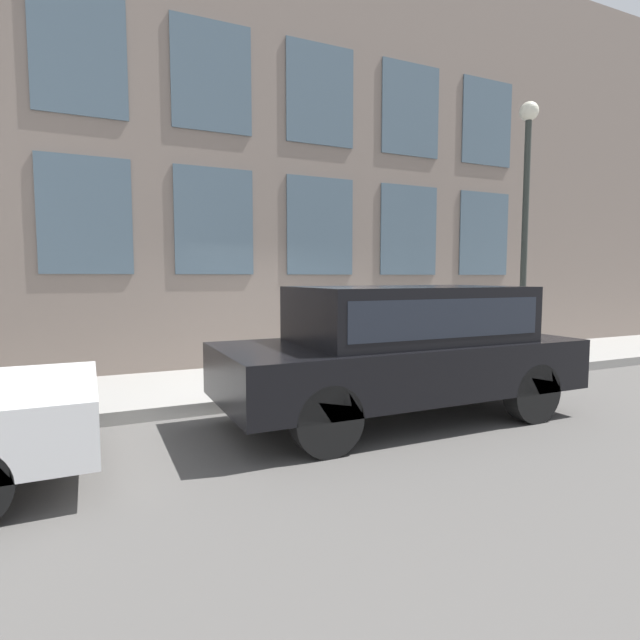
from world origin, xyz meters
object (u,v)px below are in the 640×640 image
at_px(fire_hydrant, 336,356).
at_px(person, 304,326).
at_px(street_lamp, 526,201).
at_px(parked_truck_black_near, 404,343).

height_order(fire_hydrant, person, person).
bearing_deg(person, street_lamp, -105.01).
relative_size(parked_truck_black_near, street_lamp, 0.93).
relative_size(person, parked_truck_black_near, 0.31).
bearing_deg(fire_hydrant, street_lamp, -89.45).
xyz_separation_m(parked_truck_black_near, street_lamp, (1.93, -4.13, 2.32)).
bearing_deg(parked_truck_black_near, person, 10.37).
bearing_deg(fire_hydrant, parked_truck_black_near, -179.41).
bearing_deg(person, parked_truck_black_near, -179.87).
distance_m(person, street_lamp, 5.11).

